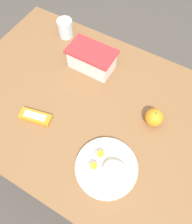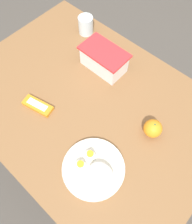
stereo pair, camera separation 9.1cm
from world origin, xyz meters
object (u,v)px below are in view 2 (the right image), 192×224
(food_container, at_px, (104,60))
(rice_plate, at_px, (94,169))
(candy_bar, at_px, (38,106))
(orange_fruit, at_px, (153,128))
(drinking_glass, at_px, (86,25))

(food_container, relative_size, rice_plate, 0.92)
(rice_plate, height_order, candy_bar, rice_plate)
(orange_fruit, relative_size, drinking_glass, 0.81)
(rice_plate, xyz_separation_m, candy_bar, (-0.37, 0.04, -0.01))
(candy_bar, relative_size, drinking_glass, 1.57)
(food_container, relative_size, drinking_glass, 2.37)
(rice_plate, bearing_deg, candy_bar, 174.18)
(orange_fruit, height_order, drinking_glass, drinking_glass)
(food_container, bearing_deg, rice_plate, -52.70)
(candy_bar, xyz_separation_m, drinking_glass, (-0.16, 0.48, 0.04))
(drinking_glass, bearing_deg, orange_fruit, -22.18)
(candy_bar, bearing_deg, rice_plate, -5.82)
(food_container, xyz_separation_m, drinking_glass, (-0.23, 0.12, -0.00))
(orange_fruit, distance_m, rice_plate, 0.28)
(drinking_glass, bearing_deg, candy_bar, -71.22)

